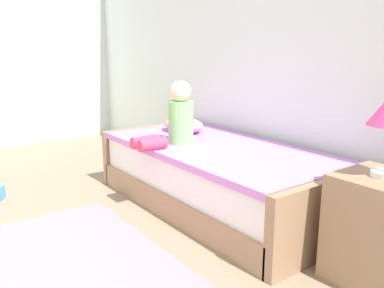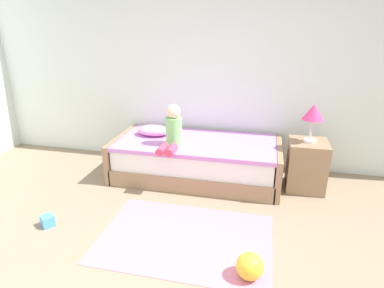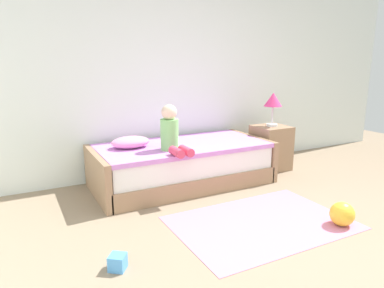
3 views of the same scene
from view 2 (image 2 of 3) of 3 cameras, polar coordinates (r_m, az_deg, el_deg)
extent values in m
cube|color=silver|center=(4.41, 8.20, 14.45)|extent=(7.20, 0.10, 2.90)
cube|color=#997556|center=(4.26, 0.76, -4.53)|extent=(2.00, 1.00, 0.20)
cube|color=white|center=(4.16, 0.77, -1.72)|extent=(1.94, 0.94, 0.25)
cube|color=#C67FD1|center=(4.11, 0.78, 0.21)|extent=(1.98, 0.98, 0.05)
cube|color=#997556|center=(4.50, -12.03, -1.47)|extent=(0.07, 1.00, 0.50)
cube|color=#997556|center=(4.12, 14.80, -3.83)|extent=(0.07, 1.00, 0.50)
cube|color=#997556|center=(4.13, 19.44, -3.55)|extent=(0.44, 0.44, 0.60)
cylinder|color=silver|center=(4.02, 19.96, 0.56)|extent=(0.15, 0.15, 0.03)
cylinder|color=silver|center=(3.98, 20.19, 2.39)|extent=(0.02, 0.02, 0.24)
cone|color=#E5387A|center=(3.92, 20.57, 5.30)|extent=(0.24, 0.24, 0.18)
cylinder|color=#7FC672|center=(3.94, -3.23, 2.26)|extent=(0.20, 0.20, 0.34)
sphere|color=beige|center=(3.87, -3.30, 5.73)|extent=(0.17, 0.17, 0.17)
cylinder|color=#D83F60|center=(3.73, -5.27, -0.92)|extent=(0.09, 0.22, 0.09)
cylinder|color=#D83F60|center=(3.69, -3.65, -1.06)|extent=(0.09, 0.22, 0.09)
ellipsoid|color=#EA8CC6|center=(4.33, -6.75, 2.40)|extent=(0.44, 0.30, 0.13)
sphere|color=yellow|center=(2.76, 10.10, -20.36)|extent=(0.22, 0.22, 0.22)
cube|color=pink|center=(3.18, -1.21, -16.15)|extent=(1.60, 1.10, 0.01)
cube|color=#4C99E5|center=(3.61, -24.03, -12.23)|extent=(0.16, 0.16, 0.11)
camera|label=1|loc=(2.44, 51.55, -2.93)|focal=37.94mm
camera|label=3|loc=(2.62, -71.90, -3.81)|focal=32.79mm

